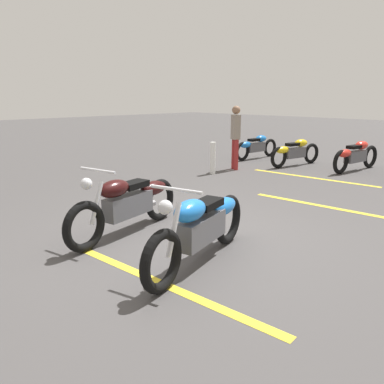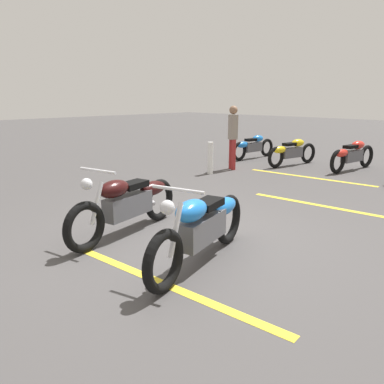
{
  "view_description": "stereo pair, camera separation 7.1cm",
  "coord_description": "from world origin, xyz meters",
  "px_view_note": "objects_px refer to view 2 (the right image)",
  "views": [
    {
      "loc": [
        -3.55,
        -3.7,
        1.95
      ],
      "look_at": [
        0.1,
        0.0,
        0.65
      ],
      "focal_mm": 36.0,
      "sensor_mm": 36.0,
      "label": 1
    },
    {
      "loc": [
        -3.6,
        -3.65,
        1.95
      ],
      "look_at": [
        0.1,
        0.0,
        0.65
      ],
      "focal_mm": 36.0,
      "sensor_mm": 36.0,
      "label": 2
    }
  ],
  "objects_px": {
    "motorcycle_dark_foreground": "(128,202)",
    "motorcycle_row_far_right": "(253,146)",
    "bollard_post": "(210,158)",
    "motorcycle_row_right": "(291,151)",
    "motorcycle_row_center": "(352,155)",
    "motorcycle_bright_foreground": "(203,226)",
    "bystander_near_row": "(233,134)"
  },
  "relations": [
    {
      "from": "motorcycle_row_far_right",
      "to": "bollard_post",
      "type": "relative_size",
      "value": 2.38
    },
    {
      "from": "motorcycle_row_far_right",
      "to": "motorcycle_row_center",
      "type": "bearing_deg",
      "value": -82.59
    },
    {
      "from": "motorcycle_row_right",
      "to": "motorcycle_row_far_right",
      "type": "relative_size",
      "value": 1.01
    },
    {
      "from": "motorcycle_bright_foreground",
      "to": "motorcycle_row_center",
      "type": "xyz_separation_m",
      "value": [
        7.06,
        1.16,
        -0.04
      ]
    },
    {
      "from": "bystander_near_row",
      "to": "motorcycle_bright_foreground",
      "type": "bearing_deg",
      "value": -116.39
    },
    {
      "from": "motorcycle_dark_foreground",
      "to": "bystander_near_row",
      "type": "distance_m",
      "value": 5.44
    },
    {
      "from": "motorcycle_row_center",
      "to": "motorcycle_row_far_right",
      "type": "distance_m",
      "value": 3.09
    },
    {
      "from": "motorcycle_row_center",
      "to": "motorcycle_row_right",
      "type": "relative_size",
      "value": 1.05
    },
    {
      "from": "motorcycle_row_far_right",
      "to": "bollard_post",
      "type": "xyz_separation_m",
      "value": [
        -2.76,
        -0.68,
        0.01
      ]
    },
    {
      "from": "motorcycle_row_right",
      "to": "bollard_post",
      "type": "relative_size",
      "value": 2.41
    },
    {
      "from": "motorcycle_dark_foreground",
      "to": "motorcycle_row_far_right",
      "type": "xyz_separation_m",
      "value": [
        6.87,
        2.79,
        -0.06
      ]
    },
    {
      "from": "motorcycle_dark_foreground",
      "to": "motorcycle_row_center",
      "type": "xyz_separation_m",
      "value": [
        7.07,
        -0.29,
        -0.04
      ]
    },
    {
      "from": "motorcycle_bright_foreground",
      "to": "motorcycle_dark_foreground",
      "type": "height_order",
      "value": "same"
    },
    {
      "from": "motorcycle_row_right",
      "to": "motorcycle_row_far_right",
      "type": "height_order",
      "value": "motorcycle_row_right"
    },
    {
      "from": "motorcycle_dark_foreground",
      "to": "bystander_near_row",
      "type": "bearing_deg",
      "value": -169.33
    },
    {
      "from": "motorcycle_row_center",
      "to": "motorcycle_row_far_right",
      "type": "height_order",
      "value": "motorcycle_row_center"
    },
    {
      "from": "motorcycle_row_center",
      "to": "motorcycle_dark_foreground",
      "type": "bearing_deg",
      "value": -175.35
    },
    {
      "from": "motorcycle_dark_foreground",
      "to": "motorcycle_row_right",
      "type": "bearing_deg",
      "value": 178.59
    },
    {
      "from": "motorcycle_bright_foreground",
      "to": "motorcycle_row_right",
      "type": "bearing_deg",
      "value": -172.6
    },
    {
      "from": "motorcycle_bright_foreground",
      "to": "motorcycle_row_far_right",
      "type": "xyz_separation_m",
      "value": [
        6.86,
        4.25,
        -0.06
      ]
    },
    {
      "from": "motorcycle_bright_foreground",
      "to": "motorcycle_row_far_right",
      "type": "height_order",
      "value": "motorcycle_bright_foreground"
    },
    {
      "from": "motorcycle_row_center",
      "to": "bystander_near_row",
      "type": "distance_m",
      "value": 3.21
    },
    {
      "from": "motorcycle_row_center",
      "to": "motorcycle_row_far_right",
      "type": "xyz_separation_m",
      "value": [
        -0.2,
        3.08,
        -0.03
      ]
    },
    {
      "from": "motorcycle_dark_foreground",
      "to": "motorcycle_row_far_right",
      "type": "bearing_deg",
      "value": -170.03
    },
    {
      "from": "bollard_post",
      "to": "motorcycle_row_right",
      "type": "bearing_deg",
      "value": -18.82
    },
    {
      "from": "motorcycle_row_center",
      "to": "motorcycle_row_right",
      "type": "xyz_separation_m",
      "value": [
        -0.45,
        1.55,
        -0.02
      ]
    },
    {
      "from": "motorcycle_row_right",
      "to": "bollard_post",
      "type": "distance_m",
      "value": 2.65
    },
    {
      "from": "motorcycle_bright_foreground",
      "to": "motorcycle_dark_foreground",
      "type": "relative_size",
      "value": 0.99
    },
    {
      "from": "motorcycle_bright_foreground",
      "to": "bollard_post",
      "type": "distance_m",
      "value": 5.43
    },
    {
      "from": "motorcycle_row_center",
      "to": "bollard_post",
      "type": "height_order",
      "value": "bollard_post"
    },
    {
      "from": "motorcycle_bright_foreground",
      "to": "motorcycle_row_far_right",
      "type": "relative_size",
      "value": 1.13
    },
    {
      "from": "motorcycle_row_center",
      "to": "motorcycle_bright_foreground",
      "type": "bearing_deg",
      "value": -163.62
    }
  ]
}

